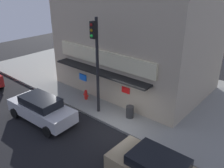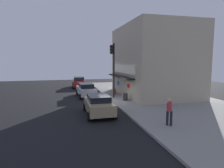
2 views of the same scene
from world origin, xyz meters
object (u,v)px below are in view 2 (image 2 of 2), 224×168
object	(u,v)px
traffic_light	(113,63)
parked_car_red	(79,82)
fire_hydrant	(115,91)
trash_can	(125,97)
parked_car_tan	(99,104)
parked_car_silver	(86,90)
pedestrian	(169,110)

from	to	relation	value
traffic_light	parked_car_red	size ratio (longest dim) A/B	1.32
fire_hydrant	traffic_light	bearing A→B (deg)	-21.46
trash_can	parked_car_tan	size ratio (longest dim) A/B	0.18
parked_car_silver	parked_car_red	distance (m)	8.15
fire_hydrant	trash_can	bearing A→B (deg)	1.24
parked_car_silver	parked_car_tan	distance (m)	7.98
trash_can	parked_car_tan	distance (m)	5.29
trash_can	pedestrian	world-z (taller)	pedestrian
trash_can	parked_car_red	distance (m)	12.73
fire_hydrant	parked_car_red	xyz separation A→B (m)	(-8.35, -3.70, 0.37)
pedestrian	parked_car_red	bearing A→B (deg)	-168.55
pedestrian	parked_car_tan	bearing A→B (deg)	-136.93
traffic_light	trash_can	distance (m)	4.00
fire_hydrant	parked_car_silver	distance (m)	3.51
traffic_light	fire_hydrant	xyz separation A→B (m)	(-1.83, 0.72, -3.42)
traffic_light	fire_hydrant	world-z (taller)	traffic_light
pedestrian	parked_car_red	distance (m)	20.59
traffic_light	parked_car_tan	xyz separation A→B (m)	(5.95, -2.68, -3.10)
parked_car_silver	parked_car_tan	size ratio (longest dim) A/B	1.11
parked_car_red	traffic_light	bearing A→B (deg)	16.30
fire_hydrant	parked_car_red	distance (m)	9.14
parked_car_tan	parked_car_red	size ratio (longest dim) A/B	0.93
fire_hydrant	parked_car_red	size ratio (longest dim) A/B	0.16
fire_hydrant	parked_car_tan	world-z (taller)	parked_car_tan
fire_hydrant	parked_car_silver	world-z (taller)	parked_car_silver
traffic_light	pedestrian	xyz separation A→B (m)	(10.01, 1.11, -2.79)
parked_car_red	trash_can	bearing A→B (deg)	17.27
trash_can	parked_car_silver	xyz separation A→B (m)	(-4.01, -3.57, 0.28)
fire_hydrant	pedestrian	xyz separation A→B (m)	(11.84, 0.39, 0.63)
parked_car_silver	traffic_light	bearing A→B (deg)	53.73
traffic_light	pedestrian	world-z (taller)	traffic_light
trash_can	parked_car_silver	bearing A→B (deg)	-138.29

